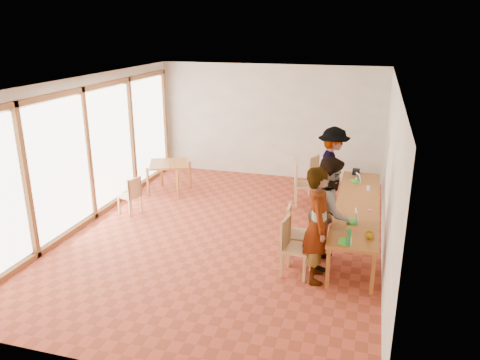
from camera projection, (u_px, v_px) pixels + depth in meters
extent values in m
plane|color=#AA4029|center=(225.00, 234.00, 9.32)|extent=(8.00, 8.00, 0.00)
cube|color=silver|center=(270.00, 121.00, 12.49)|extent=(6.00, 0.10, 3.00)
cube|color=silver|center=(114.00, 259.00, 5.19)|extent=(6.00, 0.10, 3.00)
cube|color=silver|center=(390.00, 175.00, 8.06)|extent=(0.10, 8.00, 3.00)
cube|color=white|center=(87.00, 151.00, 9.61)|extent=(0.10, 8.00, 3.00)
cube|color=white|center=(223.00, 80.00, 8.36)|extent=(6.00, 8.00, 0.04)
cube|color=#A95825|center=(358.00, 204.00, 8.87)|extent=(0.80, 4.00, 0.05)
cube|color=#A95825|center=(328.00, 268.00, 7.31)|extent=(0.06, 0.06, 0.70)
cube|color=#A95825|center=(345.00, 188.00, 10.85)|extent=(0.06, 0.06, 0.70)
cube|color=#A95825|center=(373.00, 274.00, 7.14)|extent=(0.06, 0.06, 0.70)
cube|color=#A95825|center=(376.00, 191.00, 10.67)|extent=(0.06, 0.06, 0.70)
cube|color=#A95825|center=(169.00, 164.00, 11.43)|extent=(0.90, 0.90, 0.05)
cube|color=#A95825|center=(148.00, 182.00, 11.30)|extent=(0.05, 0.05, 0.70)
cube|color=#A95825|center=(162.00, 172.00, 12.01)|extent=(0.05, 0.05, 0.70)
cube|color=#A95825|center=(178.00, 185.00, 11.10)|extent=(0.05, 0.05, 0.70)
cube|color=#A95825|center=(190.00, 175.00, 11.81)|extent=(0.05, 0.05, 0.70)
cube|color=tan|center=(297.00, 249.00, 7.69)|extent=(0.52, 0.52, 0.04)
cube|color=tan|center=(285.00, 232.00, 7.69)|extent=(0.10, 0.46, 0.48)
cube|color=tan|center=(300.00, 235.00, 8.18)|extent=(0.50, 0.50, 0.04)
cube|color=tan|center=(288.00, 220.00, 8.13)|extent=(0.08, 0.47, 0.49)
cube|color=tan|center=(305.00, 185.00, 10.65)|extent=(0.57, 0.57, 0.05)
cube|color=tan|center=(296.00, 173.00, 10.57)|extent=(0.14, 0.48, 0.51)
cube|color=tan|center=(321.00, 177.00, 11.33)|extent=(0.57, 0.57, 0.04)
cube|color=tan|center=(314.00, 166.00, 11.37)|extent=(0.21, 0.42, 0.46)
cube|color=tan|center=(129.00, 196.00, 10.24)|extent=(0.50, 0.50, 0.04)
cube|color=tan|center=(134.00, 188.00, 10.07)|extent=(0.16, 0.38, 0.41)
imported|color=gray|center=(318.00, 225.00, 7.39)|extent=(0.57, 0.77, 1.92)
imported|color=gray|center=(330.00, 212.00, 7.91)|extent=(0.74, 0.94, 1.92)
imported|color=gray|center=(332.00, 168.00, 10.41)|extent=(0.82, 1.27, 1.86)
cube|color=#3FD839|center=(344.00, 242.00, 7.28)|extent=(0.17, 0.23, 0.02)
cube|color=white|center=(350.00, 237.00, 7.23)|extent=(0.07, 0.21, 0.19)
cube|color=#3FD839|center=(351.00, 221.00, 8.03)|extent=(0.21, 0.28, 0.03)
cube|color=white|center=(357.00, 216.00, 7.98)|extent=(0.10, 0.25, 0.22)
cube|color=#3FD839|center=(355.00, 181.00, 10.07)|extent=(0.23, 0.27, 0.02)
cube|color=white|center=(359.00, 177.00, 10.05)|extent=(0.14, 0.21, 0.18)
imported|color=gold|center=(369.00, 235.00, 7.40)|extent=(0.14, 0.14, 0.11)
cylinder|color=#1C722F|center=(349.00, 237.00, 7.12)|extent=(0.07, 0.07, 0.28)
cylinder|color=silver|center=(369.00, 188.00, 9.53)|extent=(0.07, 0.07, 0.09)
cylinder|color=white|center=(357.00, 179.00, 10.15)|extent=(0.08, 0.08, 0.06)
cube|color=#F8479F|center=(370.00, 210.00, 8.50)|extent=(0.05, 0.10, 0.01)
cube|color=black|center=(356.00, 172.00, 10.59)|extent=(0.16, 0.26, 0.09)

